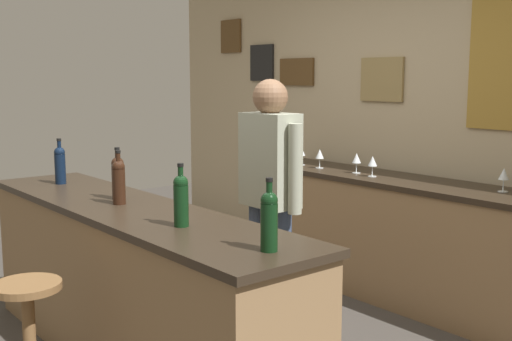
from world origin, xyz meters
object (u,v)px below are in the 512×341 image
at_px(wine_glass_e, 504,175).
at_px(wine_bottle_d, 181,198).
at_px(bar_stool, 29,327).
at_px(bartender, 270,194).
at_px(wine_bottle_a, 60,164).
at_px(wine_glass_a, 301,152).
at_px(wine_glass_c, 357,159).
at_px(wine_bottle_b, 118,176).
at_px(wine_glass_d, 373,162).
at_px(wine_bottle_c, 119,180).
at_px(wine_bottle_e, 269,219).
at_px(wine_glass_b, 320,155).

bearing_deg(wine_glass_e, wine_bottle_d, -101.54).
bearing_deg(wine_bottle_d, bar_stool, -119.46).
relative_size(bartender, wine_bottle_a, 5.29).
xyz_separation_m(wine_glass_a, wine_glass_c, (0.60, 0.01, 0.00)).
bearing_deg(wine_bottle_d, bartender, 110.87).
xyz_separation_m(wine_bottle_a, wine_bottle_b, (0.74, 0.05, 0.00)).
bearing_deg(wine_glass_d, wine_bottle_d, -75.80).
bearing_deg(wine_glass_c, wine_bottle_c, -89.51).
height_order(wine_bottle_e, wine_glass_a, wine_bottle_e).
bearing_deg(bartender, wine_bottle_d, -69.13).
distance_m(wine_bottle_c, wine_glass_c, 2.01).
bearing_deg(wine_bottle_c, bartender, 66.22).
distance_m(bartender, wine_bottle_a, 1.47).
xyz_separation_m(wine_bottle_a, wine_glass_c, (0.86, 1.99, -0.05)).
height_order(wine_bottle_a, wine_glass_e, wine_bottle_a).
height_order(wine_bottle_c, wine_glass_d, wine_bottle_c).
bearing_deg(bar_stool, wine_glass_e, 74.05).
distance_m(bartender, wine_glass_a, 1.53).
xyz_separation_m(bar_stool, wine_glass_c, (-0.34, 2.66, 0.55)).
relative_size(wine_glass_b, wine_glass_c, 1.00).
xyz_separation_m(wine_glass_b, wine_glass_c, (0.37, 0.03, 0.00)).
height_order(wine_bottle_e, wine_glass_b, wine_bottle_e).
relative_size(wine_bottle_b, wine_bottle_d, 1.00).
relative_size(wine_bottle_c, wine_glass_e, 1.97).
xyz_separation_m(bar_stool, wine_glass_d, (-0.15, 2.62, 0.55)).
height_order(bartender, wine_glass_a, bartender).
bearing_deg(bartender, wine_glass_b, 122.54).
bearing_deg(wine_glass_b, wine_bottle_a, -103.95).
bearing_deg(wine_glass_a, bartender, -50.45).
xyz_separation_m(wine_bottle_b, wine_bottle_e, (1.41, -0.04, 0.00)).
distance_m(wine_glass_b, wine_glass_e, 1.51).
height_order(wine_bottle_b, wine_bottle_c, same).
distance_m(wine_glass_b, wine_glass_c, 0.37).
bearing_deg(bartender, wine_glass_a, 129.55).
bearing_deg(wine_bottle_d, wine_glass_a, 122.70).
bearing_deg(wine_glass_b, wine_glass_e, 5.91).
bearing_deg(wine_glass_d, wine_glass_b, 178.95).
distance_m(wine_bottle_e, wine_glass_d, 2.23).
height_order(wine_bottle_b, wine_glass_a, wine_bottle_b).
xyz_separation_m(wine_bottle_c, wine_bottle_d, (0.67, -0.02, 0.00)).
height_order(wine_bottle_b, wine_bottle_d, same).
height_order(bartender, wine_bottle_a, bartender).
height_order(wine_bottle_c, wine_glass_e, wine_bottle_c).
relative_size(bartender, wine_glass_d, 10.45).
bearing_deg(wine_glass_a, wine_bottle_e, -46.19).
distance_m(wine_bottle_a, wine_bottle_e, 2.15).
bearing_deg(wine_glass_a, bar_stool, -70.50).
xyz_separation_m(wine_bottle_b, wine_glass_b, (-0.25, 1.91, -0.05)).
height_order(bartender, wine_bottle_c, bartender).
bearing_deg(wine_glass_a, wine_bottle_d, -57.30).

